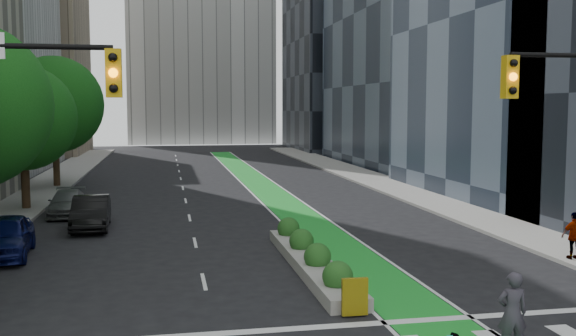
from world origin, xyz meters
name	(u,v)px	position (x,y,z in m)	size (l,w,h in m)	color
sidewalk_left	(23,201)	(-11.80, 25.00, 0.07)	(3.60, 90.00, 0.15)	gray
sidewalk_right	(408,191)	(11.80, 25.00, 0.07)	(3.60, 90.00, 0.15)	gray
bike_lane_paint	(262,186)	(3.00, 30.00, 0.01)	(2.20, 70.00, 0.01)	green
building_tan_far	(20,43)	(-20.00, 66.00, 13.00)	(14.00, 16.00, 26.00)	tan
building_dark_end	(347,42)	(20.00, 68.00, 14.00)	(14.00, 18.00, 28.00)	black
tree_midfar	(23,118)	(-11.00, 22.00, 4.95)	(5.60, 5.60, 7.76)	black
tree_far	(54,105)	(-11.00, 32.00, 5.69)	(6.60, 6.60, 9.00)	black
median_planter	(310,258)	(1.20, 7.04, 0.37)	(1.20, 10.26, 1.10)	gray
cyclist	(512,313)	(3.93, -1.28, 0.94)	(0.68, 0.45, 1.87)	#35313B
parked_car_left_near	(5,237)	(-9.50, 10.77, 0.77)	(1.82, 4.53, 1.54)	#0C1248
parked_car_left_mid	(91,213)	(-7.00, 15.94, 0.74)	(1.57, 4.52, 1.49)	black
parked_car_left_far	(68,203)	(-8.60, 19.99, 0.63)	(1.77, 4.36, 1.27)	#575A5C
pedestrian_far	(575,236)	(10.55, 5.98, 0.99)	(0.98, 0.41, 1.68)	gray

